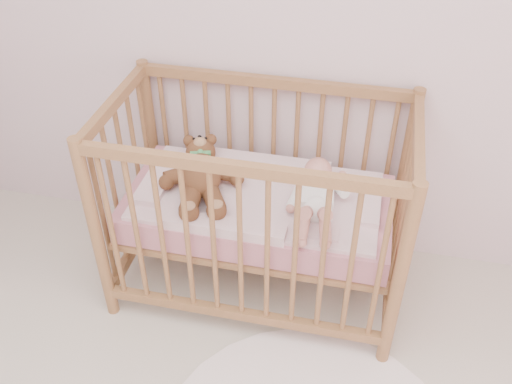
% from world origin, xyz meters
% --- Properties ---
extents(crib, '(1.36, 0.76, 1.00)m').
position_xyz_m(crib, '(-0.06, 1.60, 0.50)').
color(crib, '#9B6C41').
rests_on(crib, floor).
extents(mattress, '(1.22, 0.62, 0.13)m').
position_xyz_m(mattress, '(-0.06, 1.60, 0.49)').
color(mattress, '#C87D87').
rests_on(mattress, crib).
extents(blanket, '(1.10, 0.58, 0.06)m').
position_xyz_m(blanket, '(-0.06, 1.60, 0.56)').
color(blanket, pink).
rests_on(blanket, mattress).
extents(baby, '(0.33, 0.60, 0.14)m').
position_xyz_m(baby, '(0.21, 1.58, 0.64)').
color(baby, white).
rests_on(baby, blanket).
extents(teddy_bear, '(0.56, 0.67, 0.16)m').
position_xyz_m(teddy_bear, '(-0.32, 1.58, 0.65)').
color(teddy_bear, brown).
rests_on(teddy_bear, blanket).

